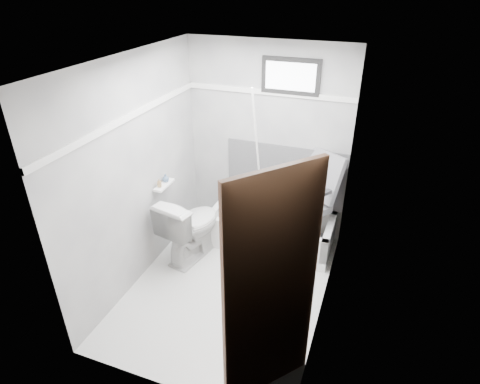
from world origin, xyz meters
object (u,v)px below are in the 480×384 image
at_px(office_chair, 301,200).
at_px(door, 295,333).
at_px(bathtub, 271,229).
at_px(soap_bottle_a, 159,183).
at_px(soap_bottle_b, 166,178).
at_px(toilet, 191,227).

distance_m(office_chair, door, 2.30).
bearing_deg(bathtub, office_chair, 4.47).
relative_size(door, soap_bottle_a, 21.03).
distance_m(bathtub, office_chair, 0.58).
bearing_deg(door, soap_bottle_b, 138.18).
height_order(bathtub, toilet, toilet).
xyz_separation_m(bathtub, soap_bottle_b, (-1.14, -0.49, 0.75)).
distance_m(toilet, door, 2.38).
bearing_deg(soap_bottle_b, bathtub, 23.36).
xyz_separation_m(toilet, soap_bottle_a, (-0.32, -0.07, 0.56)).
bearing_deg(soap_bottle_a, bathtub, 29.02).
bearing_deg(soap_bottle_b, soap_bottle_a, -90.00).
relative_size(office_chair, door, 0.56).
bearing_deg(office_chair, soap_bottle_b, -127.40).
relative_size(office_chair, toilet, 1.36).
bearing_deg(office_chair, door, -45.54).
bearing_deg(toilet, bathtub, -133.80).
bearing_deg(office_chair, bathtub, -142.26).
xyz_separation_m(soap_bottle_a, soap_bottle_b, (0.00, 0.14, -0.01)).
bearing_deg(door, soap_bottle_a, 140.58).
xyz_separation_m(door, soap_bottle_b, (-1.92, 1.72, -0.04)).
bearing_deg(door, toilet, 134.08).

